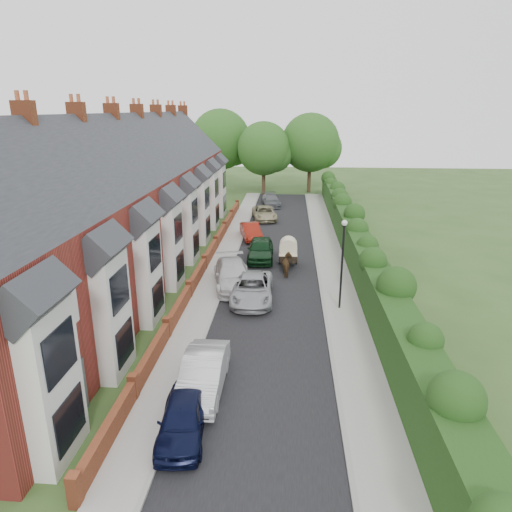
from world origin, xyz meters
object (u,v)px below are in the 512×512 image
at_px(car_green, 261,249).
at_px(horse, 288,265).
at_px(horse_cart, 288,250).
at_px(lamppost, 343,254).
at_px(car_beige, 264,213).
at_px(car_silver_a, 203,374).
at_px(car_silver_b, 252,289).
at_px(car_white, 233,275).
at_px(car_grey, 271,200).
at_px(car_red, 251,231).
at_px(car_navy, 183,418).

distance_m(car_green, horse, 3.83).
bearing_deg(horse_cart, lamppost, -67.84).
bearing_deg(horse, car_beige, -89.18).
distance_m(car_silver_a, car_beige, 29.71).
bearing_deg(car_silver_b, horse_cart, 69.88).
distance_m(car_silver_a, car_white, 11.20).
height_order(car_green, car_grey, car_green).
xyz_separation_m(lamppost, horse_cart, (-2.94, 7.22, -2.09)).
relative_size(car_grey, horse, 2.68).
xyz_separation_m(car_red, horse, (3.26, -8.83, 0.04)).
height_order(car_navy, car_white, car_white).
height_order(car_green, car_red, car_green).
xyz_separation_m(car_silver_a, car_red, (-0.02, 22.40, -0.07)).
bearing_deg(car_silver_b, car_red, 93.40).
relative_size(car_navy, car_white, 0.71).
relative_size(car_green, car_red, 1.14).
bearing_deg(car_silver_a, horse_cart, 77.95).
bearing_deg(horse_cart, horse, -90.00).
xyz_separation_m(horse, horse_cart, (0.00, 1.85, 0.49)).
xyz_separation_m(car_navy, horse, (3.46, 16.19, 0.07)).
bearing_deg(horse, car_white, 26.34).
bearing_deg(car_navy, lamppost, 54.63).
height_order(lamppost, car_red, lamppost).
bearing_deg(horse_cart, car_navy, -100.85).
relative_size(lamppost, car_grey, 1.12).
xyz_separation_m(car_red, horse_cart, (3.26, -6.98, 0.53)).
bearing_deg(car_silver_b, car_beige, 89.49).
height_order(car_white, horse_cart, horse_cart).
relative_size(car_silver_a, horse, 2.67).
distance_m(car_silver_a, car_red, 22.40).
relative_size(car_silver_b, car_grey, 1.12).
relative_size(car_navy, horse_cart, 1.32).
bearing_deg(car_red, horse, -83.78).
relative_size(car_white, car_grey, 1.18).
relative_size(lamppost, car_silver_a, 1.13).
relative_size(car_red, horse_cart, 1.41).
height_order(car_navy, horse_cart, horse_cart).
bearing_deg(car_green, lamppost, -61.58).
xyz_separation_m(car_green, car_beige, (-0.47, 12.90, -0.14)).
xyz_separation_m(lamppost, car_red, (-6.20, 14.20, -2.62)).
height_order(car_navy, car_silver_a, car_silver_a).
bearing_deg(car_white, car_green, 64.08).
bearing_deg(car_white, car_silver_a, -100.76).
relative_size(car_white, car_red, 1.31).
bearing_deg(lamppost, car_green, 120.17).
xyz_separation_m(car_silver_b, car_red, (-1.20, 13.20, -0.04)).
height_order(lamppost, car_silver_a, lamppost).
height_order(car_white, car_red, car_white).
bearing_deg(car_green, car_beige, 90.31).
bearing_deg(car_navy, car_silver_b, 78.47).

